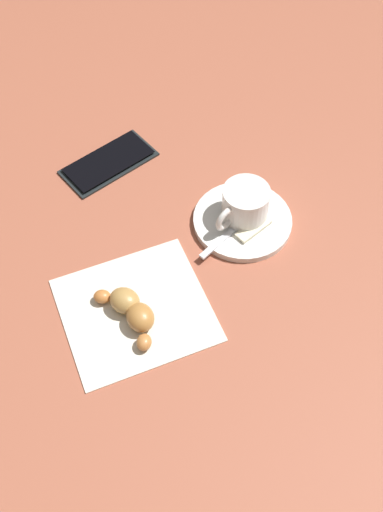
{
  "coord_description": "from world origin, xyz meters",
  "views": [
    {
      "loc": [
        -0.19,
        -0.44,
        0.7
      ],
      "look_at": [
        0.02,
        -0.01,
        0.02
      ],
      "focal_mm": 43.02,
      "sensor_mm": 36.0,
      "label": 1
    }
  ],
  "objects_px": {
    "cell_phone": "(109,162)",
    "napkin": "(135,310)",
    "teaspoon": "(246,218)",
    "sugar_packet": "(254,230)",
    "croissant": "(131,310)",
    "espresso_cup": "(245,204)",
    "saucer": "(242,221)"
  },
  "relations": [
    {
      "from": "cell_phone",
      "to": "napkin",
      "type": "bearing_deg",
      "value": -103.78
    },
    {
      "from": "napkin",
      "to": "teaspoon",
      "type": "bearing_deg",
      "value": 17.94
    },
    {
      "from": "napkin",
      "to": "cell_phone",
      "type": "xyz_separation_m",
      "value": [
        0.06,
        0.26,
        0.0
      ]
    },
    {
      "from": "sugar_packet",
      "to": "croissant",
      "type": "relative_size",
      "value": 0.49
    },
    {
      "from": "espresso_cup",
      "to": "teaspoon",
      "type": "xyz_separation_m",
      "value": [
        0.0,
        -0.01,
        -0.02
      ]
    },
    {
      "from": "croissant",
      "to": "cell_phone",
      "type": "distance_m",
      "value": 0.28
    },
    {
      "from": "cell_phone",
      "to": "saucer",
      "type": "bearing_deg",
      "value": -55.81
    },
    {
      "from": "sugar_packet",
      "to": "napkin",
      "type": "bearing_deg",
      "value": 175.35
    },
    {
      "from": "croissant",
      "to": "saucer",
      "type": "bearing_deg",
      "value": 20.29
    },
    {
      "from": "espresso_cup",
      "to": "sugar_packet",
      "type": "bearing_deg",
      "value": -89.77
    },
    {
      "from": "saucer",
      "to": "cell_phone",
      "type": "relative_size",
      "value": 0.9
    },
    {
      "from": "espresso_cup",
      "to": "sugar_packet",
      "type": "xyz_separation_m",
      "value": [
        0.0,
        -0.03,
        -0.02
      ]
    },
    {
      "from": "sugar_packet",
      "to": "napkin",
      "type": "distance_m",
      "value": 0.2
    },
    {
      "from": "saucer",
      "to": "cell_phone",
      "type": "height_order",
      "value": "saucer"
    },
    {
      "from": "sugar_packet",
      "to": "saucer",
      "type": "bearing_deg",
      "value": 81.35
    },
    {
      "from": "teaspoon",
      "to": "croissant",
      "type": "distance_m",
      "value": 0.22
    },
    {
      "from": "teaspoon",
      "to": "napkin",
      "type": "relative_size",
      "value": 0.74
    },
    {
      "from": "espresso_cup",
      "to": "sugar_packet",
      "type": "relative_size",
      "value": 1.61
    },
    {
      "from": "espresso_cup",
      "to": "cell_phone",
      "type": "height_order",
      "value": "espresso_cup"
    },
    {
      "from": "teaspoon",
      "to": "croissant",
      "type": "xyz_separation_m",
      "value": [
        -0.21,
        -0.07,
        0.0
      ]
    },
    {
      "from": "sugar_packet",
      "to": "croissant",
      "type": "height_order",
      "value": "croissant"
    },
    {
      "from": "napkin",
      "to": "croissant",
      "type": "bearing_deg",
      "value": -136.42
    },
    {
      "from": "saucer",
      "to": "croissant",
      "type": "height_order",
      "value": "croissant"
    },
    {
      "from": "sugar_packet",
      "to": "croissant",
      "type": "distance_m",
      "value": 0.21
    },
    {
      "from": "teaspoon",
      "to": "cell_phone",
      "type": "distance_m",
      "value": 0.24
    },
    {
      "from": "espresso_cup",
      "to": "sugar_packet",
      "type": "distance_m",
      "value": 0.04
    },
    {
      "from": "croissant",
      "to": "napkin",
      "type": "bearing_deg",
      "value": 43.58
    },
    {
      "from": "espresso_cup",
      "to": "croissant",
      "type": "relative_size",
      "value": 0.8
    },
    {
      "from": "teaspoon",
      "to": "cell_phone",
      "type": "relative_size",
      "value": 0.88
    },
    {
      "from": "saucer",
      "to": "espresso_cup",
      "type": "bearing_deg",
      "value": 51.3
    },
    {
      "from": "sugar_packet",
      "to": "cell_phone",
      "type": "xyz_separation_m",
      "value": [
        -0.14,
        0.22,
        -0.01
      ]
    },
    {
      "from": "saucer",
      "to": "croissant",
      "type": "bearing_deg",
      "value": -159.71
    }
  ]
}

